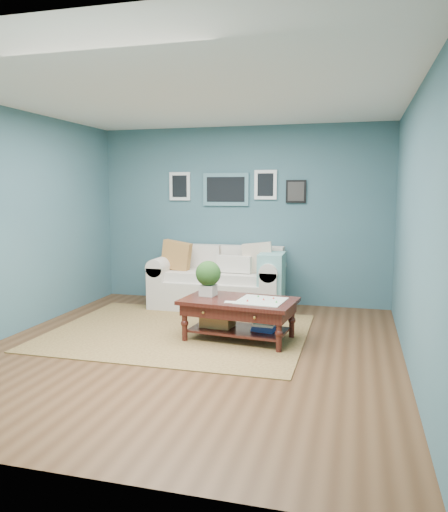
% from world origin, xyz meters
% --- Properties ---
extents(room_shell, '(5.00, 5.02, 2.70)m').
position_xyz_m(room_shell, '(-0.00, 0.06, 1.36)').
color(room_shell, brown).
rests_on(room_shell, ground).
extents(area_rug, '(3.08, 2.46, 0.01)m').
position_xyz_m(area_rug, '(-0.35, 0.60, 0.01)').
color(area_rug, brown).
rests_on(area_rug, ground).
extents(loveseat, '(1.96, 0.89, 1.01)m').
position_xyz_m(loveseat, '(-0.16, 2.03, 0.41)').
color(loveseat, beige).
rests_on(loveseat, ground).
extents(coffee_table, '(1.37, 0.89, 0.90)m').
position_xyz_m(coffee_table, '(0.37, 0.51, 0.40)').
color(coffee_table, black).
rests_on(coffee_table, ground).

